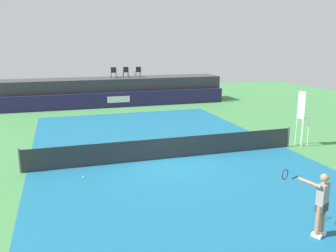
{
  "coord_description": "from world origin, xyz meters",
  "views": [
    {
      "loc": [
        -4.55,
        -14.49,
        5.07
      ],
      "look_at": [
        0.56,
        2.0,
        1.0
      ],
      "focal_mm": 37.95,
      "sensor_mm": 36.0,
      "label": 1
    }
  ],
  "objects_px": {
    "spectator_chair_left": "(126,72)",
    "spectator_chair_far_left": "(114,72)",
    "tennis_ball": "(83,177)",
    "tennis_player": "(321,202)",
    "umpire_chair": "(302,115)",
    "net_post_near": "(20,161)",
    "spectator_chair_center": "(138,71)",
    "net_post_far": "(288,137)"
  },
  "relations": [
    {
      "from": "spectator_chair_far_left",
      "to": "tennis_player",
      "type": "xyz_separation_m",
      "value": [
        1.96,
        -22.54,
        -1.73
      ]
    },
    {
      "from": "spectator_chair_left",
      "to": "spectator_chair_center",
      "type": "xyz_separation_m",
      "value": [
        1.04,
        -0.08,
        0.0
      ]
    },
    {
      "from": "spectator_chair_left",
      "to": "umpire_chair",
      "type": "distance_m",
      "value": 16.39
    },
    {
      "from": "tennis_player",
      "to": "umpire_chair",
      "type": "bearing_deg",
      "value": 55.86
    },
    {
      "from": "spectator_chair_left",
      "to": "net_post_near",
      "type": "height_order",
      "value": "spectator_chair_left"
    },
    {
      "from": "spectator_chair_center",
      "to": "tennis_player",
      "type": "distance_m",
      "value": 22.64
    },
    {
      "from": "spectator_chair_center",
      "to": "net_post_far",
      "type": "xyz_separation_m",
      "value": [
        4.21,
        -15.14,
        -2.19
      ]
    },
    {
      "from": "tennis_player",
      "to": "tennis_ball",
      "type": "distance_m",
      "value": 8.42
    },
    {
      "from": "net_post_far",
      "to": "tennis_ball",
      "type": "relative_size",
      "value": 14.71
    },
    {
      "from": "spectator_chair_far_left",
      "to": "net_post_far",
      "type": "relative_size",
      "value": 0.89
    },
    {
      "from": "umpire_chair",
      "to": "net_post_far",
      "type": "height_order",
      "value": "umpire_chair"
    },
    {
      "from": "umpire_chair",
      "to": "net_post_near",
      "type": "xyz_separation_m",
      "value": [
        -13.09,
        0.02,
        -1.09
      ]
    },
    {
      "from": "spectator_chair_center",
      "to": "net_post_near",
      "type": "xyz_separation_m",
      "value": [
        -8.19,
        -15.14,
        -2.19
      ]
    },
    {
      "from": "spectator_chair_far_left",
      "to": "net_post_near",
      "type": "height_order",
      "value": "spectator_chair_far_left"
    },
    {
      "from": "umpire_chair",
      "to": "net_post_near",
      "type": "height_order",
      "value": "umpire_chair"
    },
    {
      "from": "tennis_ball",
      "to": "net_post_far",
      "type": "bearing_deg",
      "value": 7.55
    },
    {
      "from": "spectator_chair_left",
      "to": "spectator_chair_far_left",
      "type": "bearing_deg",
      "value": -174.48
    },
    {
      "from": "net_post_near",
      "to": "net_post_far",
      "type": "relative_size",
      "value": 1.0
    },
    {
      "from": "spectator_chair_far_left",
      "to": "spectator_chair_center",
      "type": "distance_m",
      "value": 2.08
    },
    {
      "from": "spectator_chair_far_left",
      "to": "tennis_ball",
      "type": "height_order",
      "value": "spectator_chair_far_left"
    },
    {
      "from": "spectator_chair_left",
      "to": "tennis_ball",
      "type": "relative_size",
      "value": 13.06
    },
    {
      "from": "tennis_ball",
      "to": "spectator_chair_left",
      "type": "bearing_deg",
      "value": 73.77
    },
    {
      "from": "spectator_chair_far_left",
      "to": "tennis_ball",
      "type": "distance_m",
      "value": 17.08
    },
    {
      "from": "net_post_far",
      "to": "tennis_ball",
      "type": "xyz_separation_m",
      "value": [
        -10.07,
        -1.33,
        -0.46
      ]
    },
    {
      "from": "net_post_near",
      "to": "spectator_chair_far_left",
      "type": "bearing_deg",
      "value": 68.0
    },
    {
      "from": "net_post_far",
      "to": "spectator_chair_far_left",
      "type": "bearing_deg",
      "value": 112.61
    },
    {
      "from": "spectator_chair_left",
      "to": "spectator_chair_center",
      "type": "bearing_deg",
      "value": -4.18
    },
    {
      "from": "net_post_near",
      "to": "net_post_far",
      "type": "bearing_deg",
      "value": 0.0
    },
    {
      "from": "net_post_near",
      "to": "net_post_far",
      "type": "distance_m",
      "value": 12.4
    },
    {
      "from": "spectator_chair_left",
      "to": "tennis_player",
      "type": "xyz_separation_m",
      "value": [
        0.92,
        -22.64,
        -1.73
      ]
    },
    {
      "from": "net_post_near",
      "to": "net_post_far",
      "type": "height_order",
      "value": "same"
    },
    {
      "from": "tennis_player",
      "to": "spectator_chair_center",
      "type": "bearing_deg",
      "value": 89.69
    },
    {
      "from": "tennis_player",
      "to": "spectator_chair_far_left",
      "type": "bearing_deg",
      "value": 94.96
    },
    {
      "from": "spectator_chair_center",
      "to": "net_post_near",
      "type": "relative_size",
      "value": 0.89
    },
    {
      "from": "net_post_near",
      "to": "spectator_chair_left",
      "type": "bearing_deg",
      "value": 64.84
    },
    {
      "from": "spectator_chair_center",
      "to": "umpire_chair",
      "type": "xyz_separation_m",
      "value": [
        4.9,
        -15.16,
        -1.11
      ]
    },
    {
      "from": "net_post_near",
      "to": "tennis_player",
      "type": "relative_size",
      "value": 0.56
    },
    {
      "from": "spectator_chair_left",
      "to": "net_post_far",
      "type": "xyz_separation_m",
      "value": [
        5.25,
        -15.21,
        -2.19
      ]
    },
    {
      "from": "umpire_chair",
      "to": "tennis_ball",
      "type": "relative_size",
      "value": 40.59
    },
    {
      "from": "umpire_chair",
      "to": "net_post_far",
      "type": "distance_m",
      "value": 1.29
    },
    {
      "from": "spectator_chair_far_left",
      "to": "spectator_chair_center",
      "type": "bearing_deg",
      "value": 0.67
    },
    {
      "from": "spectator_chair_left",
      "to": "tennis_player",
      "type": "height_order",
      "value": "spectator_chair_left"
    }
  ]
}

